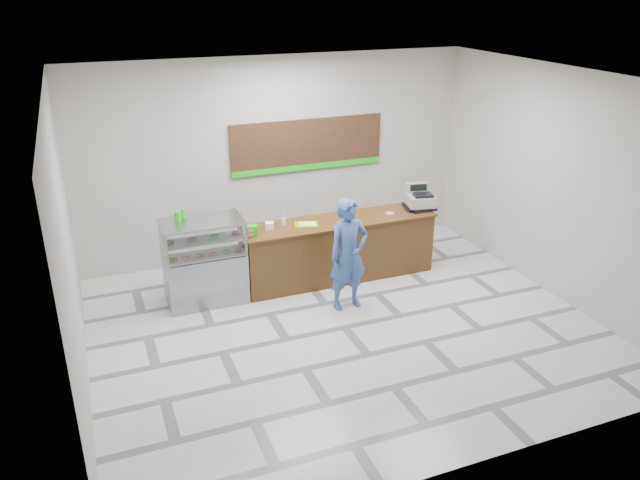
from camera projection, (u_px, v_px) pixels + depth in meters
name	position (u px, v px, depth m)	size (l,w,h in m)	color
floor	(345.00, 327.00, 8.99)	(7.00, 7.00, 0.00)	silver
back_wall	(278.00, 158.00, 10.88)	(7.00, 7.00, 0.00)	#B2ADA4
ceiling	(349.00, 80.00, 7.63)	(7.00, 7.00, 0.00)	silver
sales_counter	(338.00, 249.00, 10.31)	(3.26, 0.76, 1.03)	#593514
display_case	(204.00, 261.00, 9.49)	(1.22, 0.72, 1.33)	gray
menu_board	(308.00, 145.00, 10.96)	(2.80, 0.06, 0.90)	black
cash_register	(420.00, 199.00, 10.57)	(0.53, 0.55, 0.42)	black
card_terminal	(409.00, 210.00, 10.47)	(0.08, 0.15, 0.04)	black
serving_tray	(306.00, 225.00, 9.89)	(0.42, 0.36, 0.02)	#68D300
napkin_box	(270.00, 226.00, 9.73)	(0.13, 0.13, 0.11)	white
straw_cup	(284.00, 221.00, 9.90)	(0.07, 0.07, 0.11)	silver
promo_box	(251.00, 231.00, 9.46)	(0.19, 0.12, 0.17)	#1CBC15
donut_decal	(390.00, 213.00, 10.40)	(0.15, 0.15, 0.00)	#EA6A84
green_cup_left	(178.00, 216.00, 9.20)	(0.10, 0.10, 0.16)	#1CBC15
green_cup_right	(183.00, 214.00, 9.32)	(0.09, 0.09, 0.14)	#1CBC15
customer	(348.00, 254.00, 9.25)	(0.63, 0.41, 1.73)	#375992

